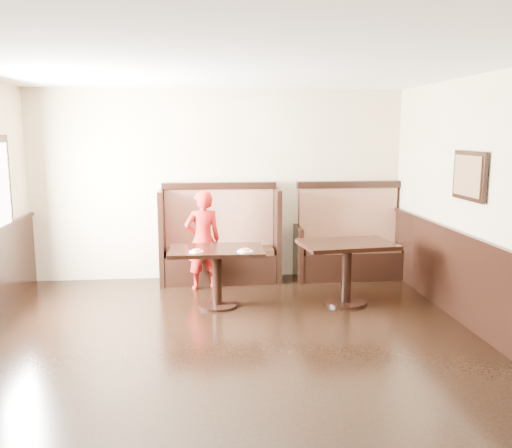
{
  "coord_description": "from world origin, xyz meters",
  "views": [
    {
      "loc": [
        -0.26,
        -4.55,
        2.18
      ],
      "look_at": [
        0.44,
        2.35,
        1.0
      ],
      "focal_mm": 38.0,
      "sensor_mm": 36.0,
      "label": 1
    }
  ],
  "objects": [
    {
      "name": "ground",
      "position": [
        0.0,
        0.0,
        0.0
      ],
      "size": [
        7.0,
        7.0,
        0.0
      ],
      "primitive_type": "plane",
      "color": "black",
      "rests_on": "ground"
    },
    {
      "name": "room_shell",
      "position": [
        -0.3,
        0.28,
        0.67
      ],
      "size": [
        7.0,
        7.0,
        7.0
      ],
      "color": "beige",
      "rests_on": "ground"
    },
    {
      "name": "booth_main",
      "position": [
        0.0,
        3.3,
        0.53
      ],
      "size": [
        1.75,
        0.72,
        1.45
      ],
      "color": "black",
      "rests_on": "ground"
    },
    {
      "name": "booth_neighbor",
      "position": [
        1.95,
        3.29,
        0.48
      ],
      "size": [
        1.65,
        0.72,
        1.45
      ],
      "color": "black",
      "rests_on": "ground"
    },
    {
      "name": "table_main",
      "position": [
        -0.08,
        2.07,
        0.57
      ],
      "size": [
        1.19,
        0.76,
        0.75
      ],
      "rotation": [
        0.0,
        0.0,
        -0.03
      ],
      "color": "black",
      "rests_on": "ground"
    },
    {
      "name": "table_neighbor",
      "position": [
        1.57,
        2.02,
        0.6
      ],
      "size": [
        1.23,
        0.88,
        0.8
      ],
      "rotation": [
        0.0,
        0.0,
        0.12
      ],
      "color": "black",
      "rests_on": "ground"
    },
    {
      "name": "child",
      "position": [
        -0.25,
        2.87,
        0.7
      ],
      "size": [
        0.57,
        0.44,
        1.39
      ],
      "primitive_type": "imported",
      "rotation": [
        0.0,
        0.0,
        3.37
      ],
      "color": "red",
      "rests_on": "ground"
    },
    {
      "name": "pizza_plate_left",
      "position": [
        -0.33,
        1.9,
        0.76
      ],
      "size": [
        0.18,
        0.18,
        0.03
      ],
      "color": "white",
      "rests_on": "table_main"
    },
    {
      "name": "pizza_plate_right",
      "position": [
        0.25,
        1.86,
        0.76
      ],
      "size": [
        0.2,
        0.2,
        0.04
      ],
      "color": "white",
      "rests_on": "table_main"
    }
  ]
}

